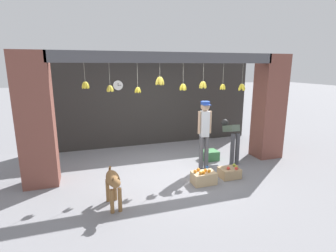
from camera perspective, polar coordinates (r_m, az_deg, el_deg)
The scene contains 13 objects.
ground_plane at distance 6.49m, azimuth 1.03°, elevation -10.01°, with size 60.00×60.00×0.00m, color gray.
shop_back_wall at distance 8.47m, azimuth -4.57°, elevation 5.35°, with size 7.15×0.12×2.84m, color #2D2B28.
shop_pillar_left at distance 6.12m, azimuth -26.80°, elevation 1.05°, with size 0.70×0.60×2.84m, color brown.
shop_pillar_right at distance 7.78m, azimuth 21.14°, elevation 3.85°, with size 0.70×0.60×2.84m, color brown.
storefront_awning at distance 6.09m, azimuth 0.80°, elevation 14.21°, with size 5.25×0.28×0.93m.
dog at distance 4.92m, azimuth -11.83°, elevation -11.83°, with size 0.27×0.85×0.72m.
shopkeeper at distance 6.47m, azimuth 7.95°, elevation -0.74°, with size 0.34×0.29×1.71m.
worker_stooping at distance 7.18m, azimuth 13.64°, elevation -2.03°, with size 0.29×0.83×1.08m.
fruit_crate_oranges at distance 5.90m, azimuth 7.76°, elevation -11.06°, with size 0.51×0.33×0.34m.
fruit_crate_apples at distance 6.34m, azimuth 13.24°, elevation -9.81°, with size 0.45×0.37×0.29m.
produce_box_green at distance 7.36m, azimuth 9.07°, elevation -6.28°, with size 0.43×0.38×0.25m, color #42844C.
water_bottle at distance 6.35m, azimuth 8.49°, elevation -9.57°, with size 0.06×0.06×0.25m.
wall_clock at distance 8.17m, azimuth -10.83°, elevation 8.69°, with size 0.31×0.03×0.31m.
Camera 1 is at (-1.98, -5.64, 2.53)m, focal length 28.00 mm.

